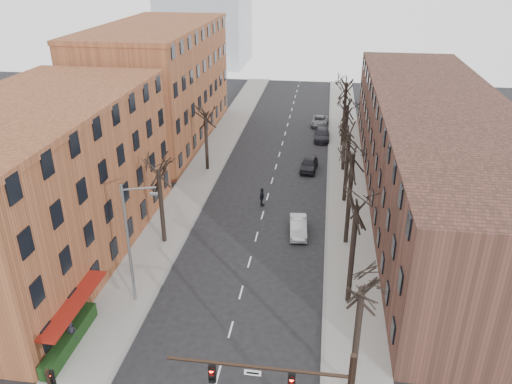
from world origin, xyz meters
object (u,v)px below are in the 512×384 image
at_px(parked_car_mid, 322,135).
at_px(silver_sedan, 298,227).
at_px(parked_car_near, 309,164).
at_px(pedestrian_a, 72,334).

bearing_deg(parked_car_mid, silver_sedan, -93.09).
distance_m(silver_sedan, parked_car_near, 14.51).
xyz_separation_m(silver_sedan, parked_car_mid, (1.49, 25.11, 0.02)).
bearing_deg(parked_car_mid, pedestrian_a, -108.91).
xyz_separation_m(parked_car_near, pedestrian_a, (-13.12, -30.51, 0.30)).
bearing_deg(silver_sedan, parked_car_mid, 81.51).
relative_size(parked_car_near, pedestrian_a, 2.44).
bearing_deg(silver_sedan, pedestrian_a, -133.83).
relative_size(silver_sedan, parked_car_near, 0.95).
xyz_separation_m(silver_sedan, pedestrian_a, (-12.83, -16.00, 0.36)).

